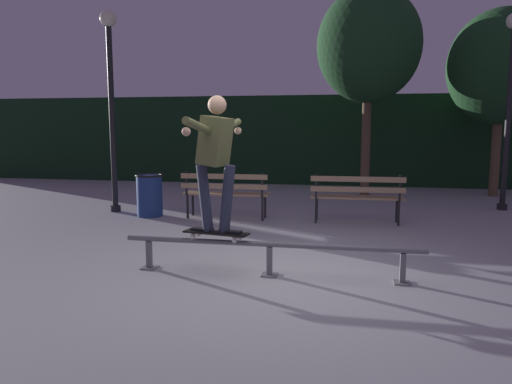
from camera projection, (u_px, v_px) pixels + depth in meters
ground_plane at (269, 276)px, 5.50m from camera, size 90.00×90.00×0.00m
hedge_backdrop at (321, 140)px, 14.43m from camera, size 24.00×1.20×2.60m
grind_rail at (270, 250)px, 5.48m from camera, size 3.45×0.18×0.39m
skateboard at (216, 233)px, 5.57m from camera, size 0.80×0.33×0.09m
skateboarder at (215, 152)px, 5.45m from camera, size 0.63×1.39×1.56m
park_bench_leftmost at (225, 190)px, 8.83m from camera, size 1.61×0.44×0.88m
park_bench_left_center at (357, 193)px, 8.38m from camera, size 1.61×0.44×0.88m
tree_behind_benches at (369, 46)px, 11.52m from camera, size 2.48×2.48×4.99m
tree_far_right at (501, 67)px, 11.41m from camera, size 2.48×2.48×4.47m
lamp_post_left at (111, 86)px, 9.34m from camera, size 0.32×0.32×3.90m
lamp_post_right at (510, 87)px, 9.55m from camera, size 0.32×0.32×3.90m
trash_can at (150, 195)px, 9.13m from camera, size 0.52×0.52×0.80m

